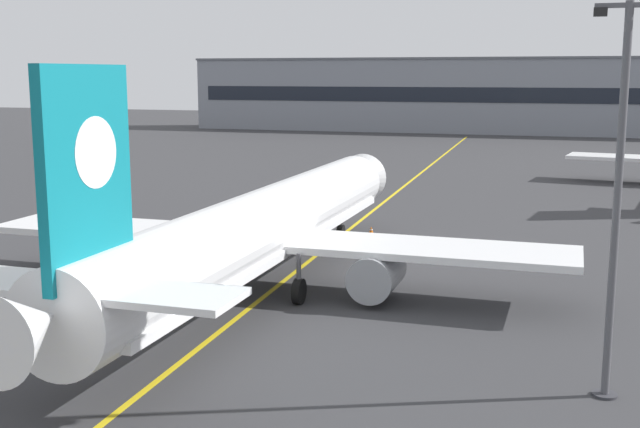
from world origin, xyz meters
TOP-DOWN VIEW (x-y plane):
  - ground_plane at (0.00, 0.00)m, footprint 400.00×400.00m
  - taxiway_centreline at (0.00, 30.00)m, footprint 6.74×179.90m
  - airliner_foreground at (0.24, 11.80)m, footprint 32.00×41.40m
  - apron_lamp_post at (17.05, 2.32)m, footprint 2.24×0.90m
  - safety_cone_by_nose_gear at (1.95, 28.30)m, footprint 0.44×0.44m
  - terminal_building at (0.25, 131.68)m, footprint 119.95×12.40m

SIDE VIEW (x-z plane):
  - ground_plane at x=0.00m, z-range 0.00..0.00m
  - taxiway_centreline at x=0.00m, z-range 0.00..0.01m
  - safety_cone_by_nose_gear at x=1.95m, z-range -0.02..0.53m
  - airliner_foreground at x=0.24m, z-range -2.46..9.19m
  - apron_lamp_post at x=17.05m, z-range 0.31..14.02m
  - terminal_building at x=0.25m, z-range 0.01..14.34m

